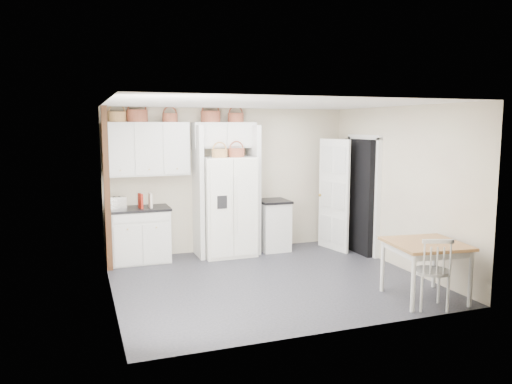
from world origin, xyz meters
name	(u,v)px	position (x,y,z in m)	size (l,w,h in m)	color
floor	(269,280)	(0.00, 0.00, 0.00)	(4.50, 4.50, 0.00)	black
ceiling	(269,104)	(0.00, 0.00, 2.60)	(4.50, 4.50, 0.00)	white
wall_back	(230,180)	(0.00, 2.00, 1.30)	(4.50, 4.50, 0.00)	beige
wall_left	(109,202)	(-2.25, 0.00, 1.30)	(4.00, 4.00, 0.00)	beige
wall_right	(399,188)	(2.25, 0.00, 1.30)	(4.00, 4.00, 0.00)	beige
refrigerator	(227,206)	(-0.15, 1.64, 0.88)	(0.90, 0.73, 1.75)	white
base_cab_left	(140,236)	(-1.68, 1.70, 0.44)	(0.96, 0.61, 0.89)	silver
base_cab_right	(273,226)	(0.74, 1.70, 0.45)	(0.51, 0.61, 0.89)	silver
dining_table	(425,271)	(1.65, -1.45, 0.38)	(0.92, 0.92, 0.77)	brown
windsor_chair	(431,271)	(1.51, -1.75, 0.47)	(0.46, 0.42, 0.95)	silver
counter_left	(139,209)	(-1.68, 1.70, 0.91)	(1.00, 0.65, 0.04)	black
counter_right	(273,201)	(0.74, 1.70, 0.91)	(0.55, 0.65, 0.04)	black
toaster	(117,203)	(-2.04, 1.70, 1.03)	(0.29, 0.17, 0.20)	silver
cookbook_red	(141,201)	(-1.66, 1.62, 1.05)	(0.04, 0.16, 0.25)	maroon
cookbook_cream	(150,201)	(-1.50, 1.62, 1.05)	(0.04, 0.16, 0.24)	beige
basket_upper_a	(117,117)	(-1.97, 1.83, 2.43)	(0.30, 0.30, 0.17)	olive
basket_upper_b	(137,116)	(-1.64, 1.83, 2.45)	(0.34, 0.34, 0.20)	brown
basket_upper_c	(170,118)	(-1.10, 1.83, 2.42)	(0.26, 0.26, 0.15)	brown
basket_bridge_a	(211,117)	(-0.39, 1.83, 2.45)	(0.34, 0.34, 0.19)	brown
basket_bridge_b	(236,118)	(0.07, 1.83, 2.43)	(0.29, 0.29, 0.16)	brown
basket_fridge_a	(220,153)	(-0.31, 1.54, 1.82)	(0.27, 0.27, 0.14)	olive
basket_fridge_b	(236,153)	(-0.01, 1.54, 1.83)	(0.28, 0.28, 0.15)	brown
upper_cabinet	(147,149)	(-1.50, 1.83, 1.90)	(1.40, 0.34, 0.90)	silver
bridge_cabinet	(224,135)	(-0.15, 1.83, 2.12)	(1.12, 0.34, 0.45)	silver
fridge_panel_left	(198,192)	(-0.66, 1.70, 1.15)	(0.08, 0.60, 2.30)	silver
fridge_panel_right	(253,189)	(0.36, 1.70, 1.15)	(0.08, 0.60, 2.30)	silver
trim_post	(107,189)	(-2.20, 1.35, 1.30)	(0.09, 0.09, 2.60)	#371E12
doorway_void	(360,196)	(2.16, 1.00, 1.02)	(0.18, 0.85, 2.05)	black
door_slab	(334,195)	(1.80, 1.33, 1.02)	(0.80, 0.04, 2.05)	white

